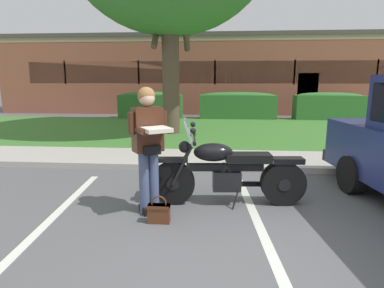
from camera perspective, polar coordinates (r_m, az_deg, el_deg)
The scene contains 13 objects.
ground_plane at distance 3.71m, azimuth 10.81°, elevation -17.77°, with size 140.00×140.00×0.00m, color #565659.
curb_strip at distance 6.47m, azimuth 8.11°, elevation -4.28°, with size 60.00×0.20×0.12m, color #ADA89E.
concrete_walk at distance 7.29m, azimuth 7.73°, elevation -2.62°, with size 60.00×1.50×0.08m, color #ADA89E.
grass_lawn at distance 11.32m, azimuth 6.69°, elevation 2.37°, with size 60.00×6.72×0.06m, color #3D752D.
stall_stripe_0 at distance 4.42m, azimuth -25.57°, elevation -13.72°, with size 0.12×4.40×0.01m, color silver.
stall_stripe_1 at distance 3.90m, azimuth 12.89°, elevation -16.24°, with size 0.12×4.40×0.01m, color silver.
motorcycle at distance 4.68m, azimuth 7.41°, elevation -4.92°, with size 2.24×0.82×1.26m.
rider_person at distance 4.26m, azimuth -7.74°, elevation 0.63°, with size 0.61×0.67×1.70m.
handbag at distance 4.19m, azimuth -5.90°, elevation -11.90°, with size 0.28×0.13×0.36m.
hedge_left at distance 15.04m, azimuth -7.35°, elevation 6.97°, with size 2.88×0.90×1.24m.
hedge_center_left at distance 14.74m, azimuth 8.11°, elevation 6.86°, with size 3.39×0.90×1.24m.
hedge_center_right at distance 15.49m, azimuth 23.08°, elevation 6.28°, with size 2.93×0.90×1.24m.
brick_building at distance 20.93m, azimuth 4.26°, elevation 12.10°, with size 23.12×9.07×4.09m.
Camera 1 is at (-0.40, -3.22, 1.80)m, focal length 30.01 mm.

